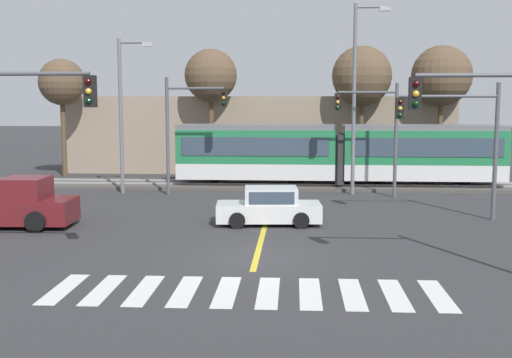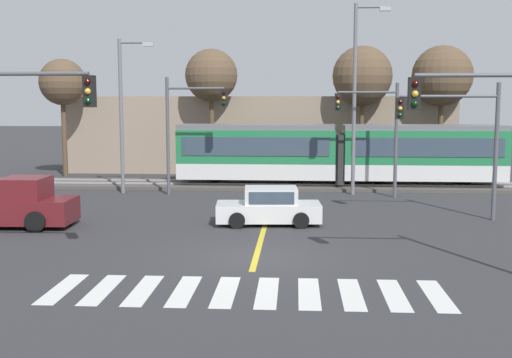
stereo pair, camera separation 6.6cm
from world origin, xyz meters
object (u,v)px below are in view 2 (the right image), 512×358
Objects in this scene: pickup_truck at (9,206)px; traffic_light_far_right at (375,123)px; traffic_light_mid_right at (460,130)px; traffic_light_far_left at (187,120)px; street_lamp_west at (124,107)px; traffic_light_near_left at (14,132)px; bare_tree_far_west at (62,83)px; bare_tree_west at (211,76)px; bare_tree_east at (362,77)px; sedan_crossing at (269,207)px; bare_tree_far_east at (442,76)px; street_lamp_centre at (357,90)px; traffic_light_near_right at (497,135)px; light_rail_tram at (339,152)px.

traffic_light_far_right is at bearing 29.85° from pickup_truck.
traffic_light_far_left reaches higher than traffic_light_mid_right.
traffic_light_near_left is at bearing -86.03° from street_lamp_west.
bare_tree_far_west is 9.62m from bare_tree_west.
bare_tree_west is at bearing 83.97° from traffic_light_near_left.
bare_tree_east is at bearing 62.78° from traffic_light_near_left.
bare_tree_far_east is (10.23, 16.28, 5.80)m from sedan_crossing.
traffic_light_far_right is at bearing -45.80° from street_lamp_centre.
bare_tree_west reaches higher than traffic_light_far_left.
bare_tree_east is at bearing 2.84° from bare_tree_far_west.
bare_tree_far_east is at bearing 40.32° from pickup_truck.
sedan_crossing is 0.56× the size of bare_tree_far_west.
traffic_light_near_left is at bearing 179.67° from traffic_light_near_right.
traffic_light_mid_right is 0.68× the size of bare_tree_east.
street_lamp_centre is at bearing 55.16° from traffic_light_near_left.
traffic_light_far_left is 12.24m from bare_tree_far_west.
traffic_light_far_left is 9.74m from traffic_light_far_right.
traffic_light_mid_right is 0.91× the size of traffic_light_near_left.
traffic_light_far_right reaches higher than light_rail_tram.
pickup_truck is at bearing -103.09° from street_lamp_west.
bare_tree_east is (5.20, 16.20, 5.80)m from sedan_crossing.
traffic_light_near_left reaches higher than traffic_light_far_left.
bare_tree_east reaches higher than traffic_light_near_left.
bare_tree_west is (2.51, 23.75, 2.43)m from traffic_light_near_left.
traffic_light_near_right is (11.26, -15.40, 0.07)m from traffic_light_far_left.
bare_tree_far_west is (-7.06, 22.83, 1.97)m from traffic_light_near_left.
pickup_truck is 0.93× the size of traffic_light_far_right.
sedan_crossing is at bearing -116.16° from street_lamp_centre.
traffic_light_far_left is at bearing -139.36° from bare_tree_east.
traffic_light_near_left is 13.65m from traffic_light_near_right.
light_rail_tram is 2.25× the size of street_lamp_west.
pickup_truck is 7.93m from traffic_light_near_left.
light_rail_tram is at bearing 42.17° from pickup_truck.
traffic_light_mid_right is (18.20, 2.72, 2.93)m from pickup_truck.
sedan_crossing is 10.67m from traffic_light_near_right.
bare_tree_west is (0.13, 8.42, 2.55)m from traffic_light_far_left.
pickup_truck is 23.95m from bare_tree_east.
street_lamp_west reaches higher than traffic_light_far_right.
bare_tree_far_west reaches higher than traffic_light_near_left.
bare_tree_far_east is at bearing 54.11° from traffic_light_near_left.
bare_tree_far_west is at bearing 102.98° from pickup_truck.
bare_tree_west reaches higher than bare_tree_far_west.
street_lamp_centre is at bearing -75.47° from light_rail_tram.
pickup_truck is 0.71× the size of bare_tree_far_west.
traffic_light_mid_right is 0.58× the size of street_lamp_centre.
bare_tree_west is at bearing 65.59° from street_lamp_west.
bare_tree_west is (-9.61, 8.48, 2.70)m from traffic_light_far_right.
traffic_light_near_right is at bearing -53.82° from traffic_light_far_left.
bare_tree_far_west is at bearing 158.48° from traffic_light_far_right.
light_rail_tram is 18.46m from bare_tree_far_west.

